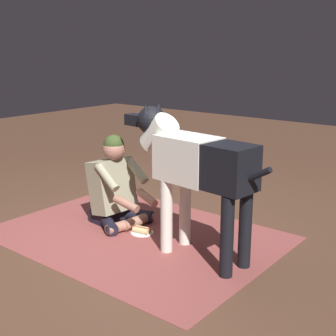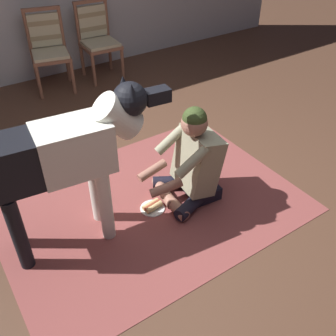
{
  "view_description": "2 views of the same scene",
  "coord_description": "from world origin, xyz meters",
  "px_view_note": "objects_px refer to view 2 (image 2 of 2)",
  "views": [
    {
      "loc": [
        -2.76,
        2.75,
        1.65
      ],
      "look_at": [
        -0.28,
        -0.35,
        0.61
      ],
      "focal_mm": 49.82,
      "sensor_mm": 36.0,
      "label": 1
    },
    {
      "loc": [
        -1.32,
        -2.24,
        2.23
      ],
      "look_at": [
        -0.06,
        -0.36,
        0.52
      ],
      "focal_mm": 41.16,
      "sensor_mm": 36.0,
      "label": 2
    }
  ],
  "objects_px": {
    "dining_chair_right_of_pair": "(97,36)",
    "large_dog": "(66,154)",
    "dining_chair_left_of_pair": "(48,46)",
    "person_sitting_on_floor": "(192,163)",
    "hot_dog_on_plate": "(152,207)"
  },
  "relations": [
    {
      "from": "dining_chair_left_of_pair",
      "to": "person_sitting_on_floor",
      "type": "height_order",
      "value": "dining_chair_left_of_pair"
    },
    {
      "from": "hot_dog_on_plate",
      "to": "dining_chair_left_of_pair",
      "type": "bearing_deg",
      "value": 86.12
    },
    {
      "from": "dining_chair_right_of_pair",
      "to": "dining_chair_left_of_pair",
      "type": "bearing_deg",
      "value": -179.83
    },
    {
      "from": "dining_chair_left_of_pair",
      "to": "hot_dog_on_plate",
      "type": "relative_size",
      "value": 4.7
    },
    {
      "from": "large_dog",
      "to": "hot_dog_on_plate",
      "type": "height_order",
      "value": "large_dog"
    },
    {
      "from": "hot_dog_on_plate",
      "to": "dining_chair_right_of_pair",
      "type": "bearing_deg",
      "value": 72.65
    },
    {
      "from": "person_sitting_on_floor",
      "to": "large_dog",
      "type": "distance_m",
      "value": 1.07
    },
    {
      "from": "dining_chair_right_of_pair",
      "to": "large_dog",
      "type": "bearing_deg",
      "value": -118.78
    },
    {
      "from": "dining_chair_left_of_pair",
      "to": "hot_dog_on_plate",
      "type": "height_order",
      "value": "dining_chair_left_of_pair"
    },
    {
      "from": "large_dog",
      "to": "hot_dog_on_plate",
      "type": "bearing_deg",
      "value": -6.19
    },
    {
      "from": "dining_chair_left_of_pair",
      "to": "person_sitting_on_floor",
      "type": "relative_size",
      "value": 1.13
    },
    {
      "from": "dining_chair_left_of_pair",
      "to": "dining_chair_right_of_pair",
      "type": "bearing_deg",
      "value": 0.17
    },
    {
      "from": "dining_chair_left_of_pair",
      "to": "large_dog",
      "type": "distance_m",
      "value": 2.8
    },
    {
      "from": "person_sitting_on_floor",
      "to": "large_dog",
      "type": "relative_size",
      "value": 0.59
    },
    {
      "from": "person_sitting_on_floor",
      "to": "hot_dog_on_plate",
      "type": "relative_size",
      "value": 4.14
    }
  ]
}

